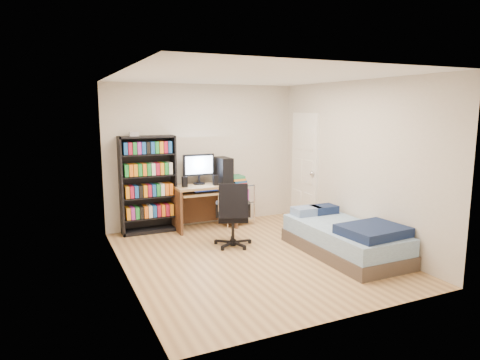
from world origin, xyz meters
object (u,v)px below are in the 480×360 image
computer_desk (209,188)px  office_chair (233,226)px  media_shelf (148,183)px  bed (345,238)px

computer_desk → office_chair: bearing=-92.3°
media_shelf → bed: size_ratio=0.89×
computer_desk → office_chair: 1.24m
bed → computer_desk: bearing=120.2°
computer_desk → bed: (1.27, -2.18, -0.46)m
media_shelf → computer_desk: media_shelf is taller
computer_desk → bed: bearing=-59.8°
office_chair → bed: (1.32, -1.01, -0.08)m
office_chair → computer_desk: bearing=109.4°
computer_desk → office_chair: computer_desk is taller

